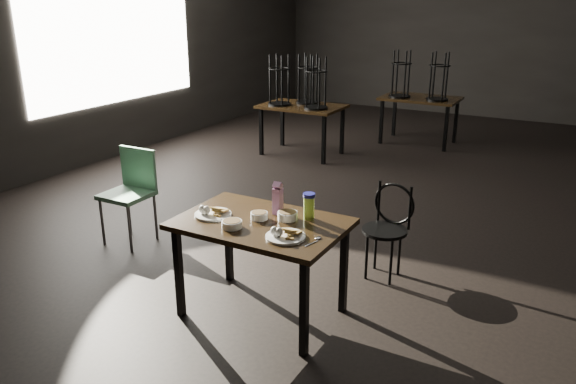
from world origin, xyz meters
The scene contains 13 objects.
main_table centered at (-0.75, -2.42, 0.67)m, with size 1.20×0.80×0.75m.
plate_left centered at (-1.12, -2.50, 0.77)m, with size 0.27×0.27×0.09m.
plate_right centered at (-0.45, -2.59, 0.77)m, with size 0.27×0.27×0.09m.
bowl_near centered at (-0.78, -2.39, 0.78)m, with size 0.13×0.13×0.05m.
bowl_far centered at (-0.60, -2.29, 0.78)m, with size 0.15×0.15×0.06m.
bowl_big centered at (-0.86, -2.61, 0.78)m, with size 0.14×0.14×0.05m.
juice_carton centered at (-0.71, -2.23, 0.87)m, with size 0.06×0.06×0.25m.
water_bottle centered at (-0.47, -2.21, 0.85)m, with size 0.11×0.11×0.19m.
spoon centered at (-0.25, -2.51, 0.75)m, with size 0.05×0.19×0.01m.
bentwood_chair centered at (-0.15, -1.36, 0.47)m, with size 0.39×0.38×0.80m.
school_chair centered at (-2.56, -1.86, 0.55)m, with size 0.42×0.42×0.90m.
bg_table_left centered at (-2.60, 1.73, 0.78)m, with size 1.20×0.80×1.48m.
bg_table_far centered at (-1.26, 3.24, 0.75)m, with size 1.20×0.80×1.48m.
Camera 1 is at (1.23, -5.58, 2.27)m, focal length 35.00 mm.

